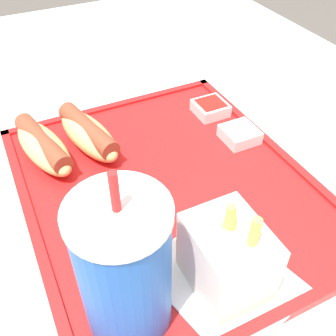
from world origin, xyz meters
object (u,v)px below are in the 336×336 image
(hot_dog_near, at_px, (88,134))
(sauce_cup_ketchup, at_px, (210,108))
(hot_dog_far, at_px, (43,146))
(fries_carton, at_px, (227,258))
(sauce_cup_mayo, at_px, (240,134))
(soda_cup, at_px, (125,269))

(hot_dog_near, height_order, sauce_cup_ketchup, hot_dog_near)
(hot_dog_far, bearing_deg, fries_carton, -156.74)
(sauce_cup_mayo, bearing_deg, hot_dog_far, 73.17)
(sauce_cup_mayo, relative_size, sauce_cup_ketchup, 1.00)
(soda_cup, bearing_deg, sauce_cup_ketchup, -43.02)
(sauce_cup_mayo, distance_m, sauce_cup_ketchup, 0.08)
(fries_carton, bearing_deg, sauce_cup_mayo, -37.59)
(sauce_cup_mayo, xyz_separation_m, sauce_cup_ketchup, (0.08, 0.00, 0.00))
(hot_dog_near, relative_size, fries_carton, 1.29)
(soda_cup, height_order, hot_dog_far, soda_cup)
(fries_carton, distance_m, sauce_cup_ketchup, 0.31)
(fries_carton, height_order, sauce_cup_ketchup, fries_carton)
(soda_cup, height_order, sauce_cup_ketchup, soda_cup)
(hot_dog_far, relative_size, fries_carton, 1.29)
(fries_carton, height_order, sauce_cup_mayo, fries_carton)
(sauce_cup_mayo, bearing_deg, fries_carton, 142.41)
(fries_carton, xyz_separation_m, sauce_cup_mayo, (0.19, -0.15, -0.03))
(hot_dog_near, distance_m, sauce_cup_ketchup, 0.20)
(soda_cup, bearing_deg, hot_dog_near, -9.59)
(hot_dog_far, relative_size, hot_dog_near, 1.00)
(fries_carton, distance_m, sauce_cup_mayo, 0.24)
(sauce_cup_ketchup, bearing_deg, hot_dog_far, 89.59)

